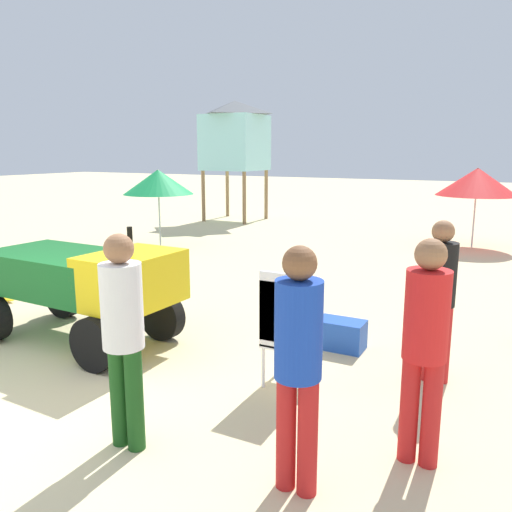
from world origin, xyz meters
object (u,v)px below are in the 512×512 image
at_px(cooler_box, 341,334).
at_px(lifeguard_tower, 235,136).
at_px(utility_cart, 83,280).
at_px(lifeguard_near_center, 425,338).
at_px(lifeguard_far_right, 298,355).
at_px(lifeguard_near_left, 123,328).
at_px(beach_umbrella_left, 158,182).
at_px(lifeguard_near_right, 439,291).
at_px(beach_umbrella_mid, 477,182).
at_px(stacked_plastic_chairs, 288,320).

bearing_deg(cooler_box, lifeguard_tower, 126.04).
bearing_deg(utility_cart, lifeguard_tower, 110.76).
bearing_deg(lifeguard_near_center, utility_cart, 170.49).
distance_m(lifeguard_far_right, lifeguard_tower, 14.52).
height_order(lifeguard_tower, cooler_box, lifeguard_tower).
bearing_deg(cooler_box, lifeguard_far_right, -77.91).
height_order(utility_cart, lifeguard_near_left, lifeguard_near_left).
bearing_deg(cooler_box, beach_umbrella_left, 144.14).
xyz_separation_m(lifeguard_near_left, lifeguard_far_right, (1.41, 0.12, 0.01)).
bearing_deg(lifeguard_far_right, cooler_box, 102.09).
bearing_deg(lifeguard_near_right, lifeguard_tower, 129.06).
distance_m(lifeguard_near_left, beach_umbrella_mid, 10.78).
bearing_deg(beach_umbrella_left, stacked_plastic_chairs, -43.38).
distance_m(lifeguard_near_left, lifeguard_near_right, 3.10).
bearing_deg(lifeguard_far_right, beach_umbrella_left, 133.41).
bearing_deg(beach_umbrella_left, cooler_box, -35.86).
bearing_deg(lifeguard_near_right, stacked_plastic_chairs, -146.44).
bearing_deg(beach_umbrella_mid, stacked_plastic_chairs, -95.39).
xyz_separation_m(stacked_plastic_chairs, lifeguard_near_right, (1.27, 0.84, 0.26)).
height_order(stacked_plastic_chairs, lifeguard_near_center, lifeguard_near_center).
bearing_deg(utility_cart, lifeguard_near_left, -37.11).
height_order(beach_umbrella_mid, cooler_box, beach_umbrella_mid).
height_order(stacked_plastic_chairs, lifeguard_tower, lifeguard_tower).
relative_size(lifeguard_tower, cooler_box, 7.10).
height_order(lifeguard_far_right, beach_umbrella_mid, beach_umbrella_mid).
height_order(lifeguard_near_right, lifeguard_far_right, lifeguard_far_right).
bearing_deg(lifeguard_near_left, beach_umbrella_left, 126.40).
bearing_deg(stacked_plastic_chairs, cooler_box, 83.23).
relative_size(beach_umbrella_left, cooler_box, 3.39).
xyz_separation_m(lifeguard_near_right, lifeguard_tower, (-8.10, 9.99, 1.87)).
relative_size(stacked_plastic_chairs, cooler_box, 2.16).
relative_size(lifeguard_near_center, lifeguard_near_right, 1.04).
distance_m(lifeguard_near_left, lifeguard_tower, 13.95).
bearing_deg(lifeguard_near_right, beach_umbrella_left, 146.36).
distance_m(lifeguard_near_right, lifeguard_tower, 12.99).
xyz_separation_m(beach_umbrella_left, cooler_box, (6.19, -4.48, -1.41)).
height_order(stacked_plastic_chairs, lifeguard_near_left, lifeguard_near_left).
bearing_deg(beach_umbrella_mid, cooler_box, -95.18).
distance_m(utility_cart, lifeguard_tower, 11.78).
bearing_deg(beach_umbrella_left, lifeguard_near_center, -40.75).
height_order(lifeguard_near_left, lifeguard_near_right, lifeguard_near_left).
bearing_deg(cooler_box, lifeguard_near_center, -57.07).
height_order(stacked_plastic_chairs, cooler_box, stacked_plastic_chairs).
xyz_separation_m(lifeguard_near_right, lifeguard_far_right, (-0.55, -2.28, 0.05)).
relative_size(lifeguard_near_right, lifeguard_tower, 0.42).
bearing_deg(lifeguard_near_left, stacked_plastic_chairs, 66.17).
distance_m(beach_umbrella_left, cooler_box, 7.77).
bearing_deg(lifeguard_far_right, beach_umbrella_mid, 89.24).
bearing_deg(lifeguard_near_center, cooler_box, 122.93).
relative_size(utility_cart, lifeguard_far_right, 1.49).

